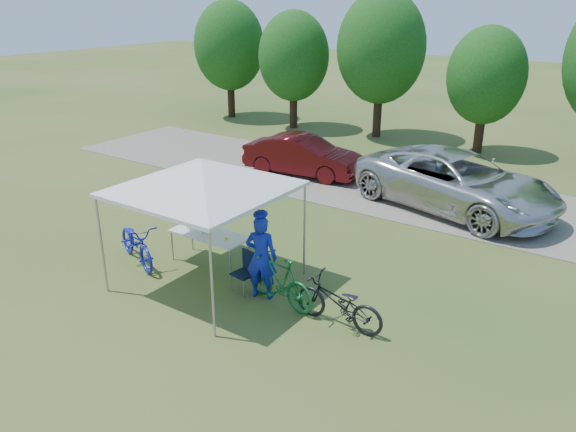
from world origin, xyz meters
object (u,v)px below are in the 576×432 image
Objects in this scene: folding_chair at (247,268)px; bike_green at (279,280)px; cyclist at (261,257)px; bike_dark at (338,303)px; sedan at (303,156)px; bike_blue at (137,243)px; folding_table at (209,235)px; minivan at (456,181)px; cooler at (198,223)px.

bike_green is at bearing 1.95° from folding_chair.
cyclist reaches higher than bike_dark.
sedan is at bearing 123.24° from folding_chair.
folding_table is at bearing -36.01° from bike_blue.
bike_green is at bearing -63.06° from bike_blue.
folding_chair is 7.44m from minivan.
bike_green is at bearing -91.49° from bike_dark.
folding_chair is 1.80× the size of cooler.
cooler is 0.26× the size of bike_dark.
minivan reaches higher than bike_dark.
bike_dark reaches higher than folding_table.
cyclist reaches higher than minivan.
cyclist is at bearing -15.78° from folding_table.
folding_table is 1.71m from bike_blue.
bike_green reaches higher than bike_dark.
bike_blue is 9.03m from minivan.
cooler is at bearing -33.28° from cyclist.
cyclist is 3.37m from bike_blue.
folding_table is 2.20× the size of folding_chair.
sedan reaches higher than folding_table.
cyclist reaches higher than bike_green.
minivan is (1.07, 7.27, 0.31)m from bike_green.
folding_chair is 0.47× the size of cyclist.
bike_blue is 0.47× the size of sedan.
cyclist reaches higher than folding_chair.
cyclist is (2.23, -0.53, -0.04)m from cooler.
folding_table is 3.79m from bike_dark.
sedan is (-5.42, 0.30, -0.16)m from minivan.
cooler reaches higher than folding_table.
cooler is 0.26× the size of cyclist.
bike_green is at bearing -173.39° from minivan.
folding_chair is at bearing -14.51° from cooler.
sedan is at bearing 101.82° from minivan.
bike_dark is at bearing 98.24° from bike_green.
bike_dark is 0.31× the size of minivan.
bike_dark is (1.38, -0.04, -0.05)m from bike_green.
minivan is 5.43m from sedan.
minivan is at bearing -99.70° from sedan.
bike_blue is (-1.44, -0.90, -0.22)m from folding_table.
folding_chair is 0.60m from cyclist.
minivan reaches higher than bike_blue.
bike_blue is 3.81m from bike_green.
bike_green is (2.35, -0.57, -0.19)m from folding_table.
cooler is (-1.78, 0.46, 0.44)m from folding_chair.
folding_chair is at bearing -93.50° from bike_dark.
bike_green is at bearing -156.62° from sedan.
folding_chair is 2.92m from bike_blue.
sedan is at bearing -143.01° from bike_dark.
bike_green reaches higher than bike_blue.
folding_chair is 0.21× the size of sedan.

